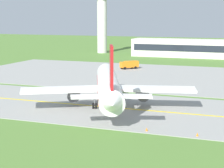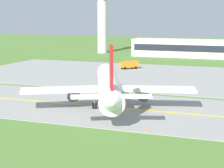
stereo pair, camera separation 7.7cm
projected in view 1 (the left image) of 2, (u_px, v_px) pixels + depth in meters
name	position (u px, v px, depth m)	size (l,w,h in m)	color
ground_plane	(119.00, 109.00, 75.67)	(500.00, 500.00, 0.00)	#517A33
taxiway_strip	(119.00, 108.00, 75.66)	(240.00, 28.00, 0.10)	gray
apron_pad	(205.00, 79.00, 110.94)	(140.00, 52.00, 0.10)	gray
taxiway_centreline	(119.00, 108.00, 75.65)	(220.00, 0.60, 0.01)	yellow
airplane_lead	(108.00, 85.00, 76.35)	(31.18, 37.76, 12.70)	white
service_truck_baggage	(129.00, 64.00, 130.96)	(5.62, 5.76, 2.60)	orange
terminal_building	(210.00, 49.00, 165.24)	(63.87, 10.66, 8.52)	beige
control_tower	(102.00, 14.00, 185.08)	(7.60, 7.60, 29.88)	silver
traffic_cone_near_edge	(147.00, 130.00, 60.70)	(0.44, 0.44, 0.60)	orange
traffic_cone_mid_edge	(197.00, 135.00, 58.06)	(0.44, 0.44, 0.60)	orange
traffic_cone_far_edge	(73.00, 91.00, 91.29)	(0.44, 0.44, 0.60)	orange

